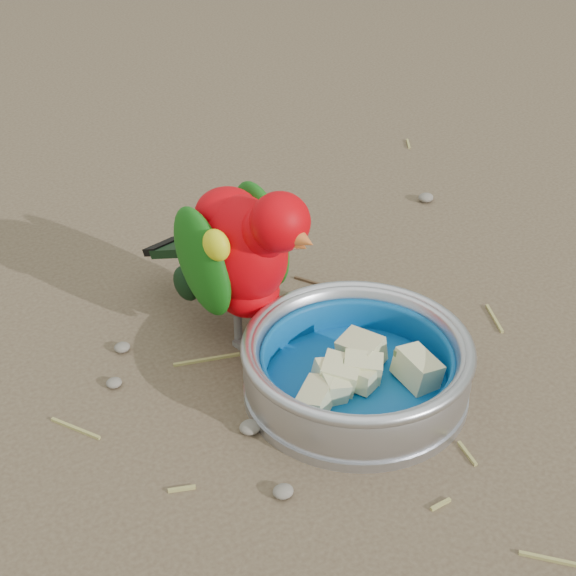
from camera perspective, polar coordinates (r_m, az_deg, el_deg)
ground at (r=0.92m, az=4.45°, el=-4.06°), size 60.00×60.00×0.00m
food_bowl at (r=0.86m, az=4.39°, el=-6.38°), size 0.22×0.22×0.02m
bowl_wall at (r=0.84m, az=4.47°, el=-4.81°), size 0.22×0.22×0.04m
fruit_wedges at (r=0.85m, az=4.45°, el=-5.18°), size 0.13×0.13×0.03m
lory_parrot at (r=0.89m, az=-2.95°, el=1.62°), size 0.16×0.24×0.18m
ground_debris at (r=0.96m, az=5.62°, el=-2.13°), size 0.90×0.80×0.01m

